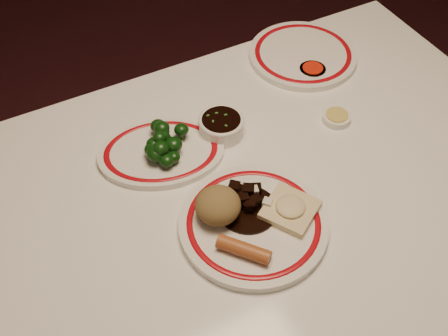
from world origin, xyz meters
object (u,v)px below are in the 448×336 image
broccoli_plate (161,152)px  broccoli_pile (162,144)px  main_plate (253,224)px  rice_mound (218,205)px  spring_roll (244,249)px  fried_wonton (290,209)px  soy_bowl (221,126)px  dining_table (275,213)px  stirfry_heap (247,202)px

broccoli_plate → broccoli_pile: bearing=-64.4°
main_plate → rice_mound: bearing=140.0°
main_plate → spring_roll: size_ratio=3.61×
broccoli_plate → broccoli_pile: (0.00, -0.00, 0.03)m
spring_roll → broccoli_plate: 0.31m
fried_wonton → soy_bowl: 0.27m
rice_mound → spring_roll: (0.00, -0.10, -0.02)m
fried_wonton → dining_table: bearing=74.1°
spring_roll → stirfry_heap: size_ratio=0.83×
soy_bowl → stirfry_heap: bearing=-104.5°
stirfry_heap → broccoli_plate: size_ratio=0.38×
main_plate → spring_roll: spring_roll is taller
fried_wonton → spring_roll: bearing=-162.0°
soy_bowl → dining_table: bearing=-80.4°
rice_mound → stirfry_heap: size_ratio=0.73×
fried_wonton → broccoli_pile: broccoli_pile is taller
soy_bowl → rice_mound: bearing=-119.1°
main_plate → soy_bowl: soy_bowl is taller
main_plate → broccoli_plate: 0.27m
main_plate → stirfry_heap: size_ratio=3.00×
fried_wonton → soy_bowl: size_ratio=1.31×
soy_bowl → main_plate: bearing=-104.0°
broccoli_plate → soy_bowl: size_ratio=3.23×
rice_mound → spring_roll: 0.10m
dining_table → broccoli_pile: bearing=133.5°
dining_table → spring_roll: spring_roll is taller
rice_mound → spring_roll: bearing=-89.3°
dining_table → broccoli_plate: bearing=133.1°
stirfry_heap → broccoli_plate: 0.23m
stirfry_heap → broccoli_pile: size_ratio=0.93×
main_plate → spring_roll: (-0.05, -0.05, 0.02)m
main_plate → fried_wonton: 0.08m
broccoli_plate → soy_bowl: soy_bowl is taller
rice_mound → stirfry_heap: rice_mound is taller
dining_table → soy_bowl: 0.22m
main_plate → rice_mound: 0.08m
broccoli_plate → soy_bowl: 0.14m
rice_mound → main_plate: bearing=-40.0°
dining_table → rice_mound: rice_mound is taller
main_plate → soy_bowl: bearing=76.0°
dining_table → stirfry_heap: bearing=-163.0°
fried_wonton → main_plate: bearing=169.9°
broccoli_plate → soy_bowl: bearing=-0.0°
main_plate → stirfry_heap: stirfry_heap is taller
broccoli_pile → rice_mound: bearing=-82.8°
main_plate → broccoli_pile: bearing=107.6°
spring_roll → stirfry_heap: stirfry_heap is taller
spring_roll → soy_bowl: 0.33m
dining_table → soy_bowl: size_ratio=12.25×
spring_roll → broccoli_pile: broccoli_pile is taller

